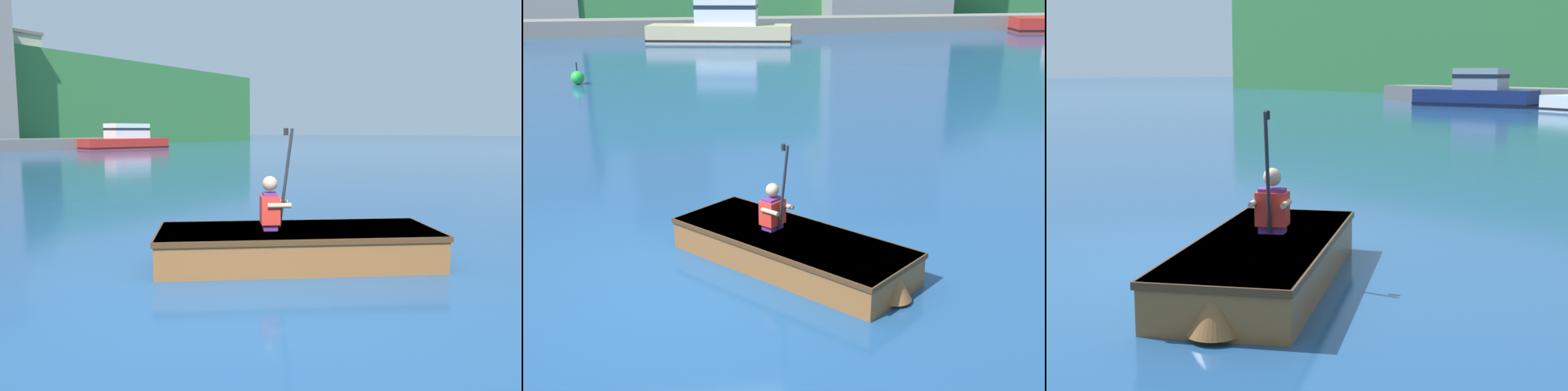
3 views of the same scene
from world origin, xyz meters
The scene contains 4 objects.
ground_plane centered at (0.00, 0.00, 0.00)m, with size 300.00×300.00×0.00m, color navy.
moored_boat_dock_center_near centered at (-19.03, 28.92, 0.71)m, with size 6.55×3.21×1.96m.
rowboat_foreground centered at (1.25, 0.19, 0.24)m, with size 2.93×3.22×0.41m.
person_paddler centered at (1.03, 0.47, 0.69)m, with size 0.46×0.46×1.15m.
Camera 3 is at (6.83, -3.97, 1.93)m, focal length 55.00 mm.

